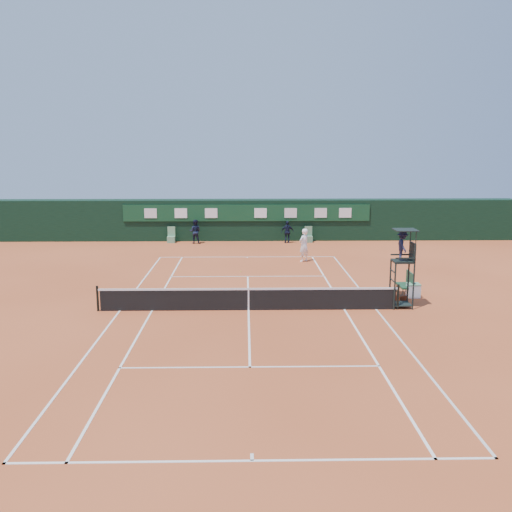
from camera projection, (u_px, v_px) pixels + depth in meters
The scene contains 14 objects.
ground at pixel (249, 310), 24.35m from camera, with size 90.00×90.00×0.00m, color #C85A2F.
court_lines at pixel (249, 310), 24.35m from camera, with size 11.05×23.85×0.01m.
tennis_net at pixel (249, 299), 24.26m from camera, with size 12.90×0.10×1.10m.
back_wall at pixel (247, 220), 42.46m from camera, with size 40.00×1.65×3.00m.
linesman_chair_left at pixel (171, 238), 41.35m from camera, with size 0.55×0.50×1.15m.
linesman_chair_right at pixel (309, 238), 41.54m from camera, with size 0.55×0.50×1.15m.
umpire_chair at pixel (403, 252), 24.35m from camera, with size 0.96×0.95×3.42m.
player_bench at pixel (407, 283), 26.74m from camera, with size 0.56×1.20×1.10m.
tennis_bag at pixel (397, 297), 25.75m from camera, with size 0.39×0.89×0.33m, color black.
cooler at pixel (413, 290), 26.41m from camera, with size 0.57×0.57×0.65m.
tennis_ball at pixel (241, 272), 31.71m from camera, with size 0.06×0.06×0.06m, color gold.
player at pixel (304, 245), 34.44m from camera, with size 0.73×0.48×2.01m, color white.
ball_kid_left at pixel (195, 232), 40.92m from camera, with size 0.84×0.65×1.72m, color black.
ball_kid_right at pixel (287, 232), 41.11m from camera, with size 0.94×0.39×1.61m, color black.
Camera 1 is at (-0.14, -23.47, 6.90)m, focal length 40.00 mm.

